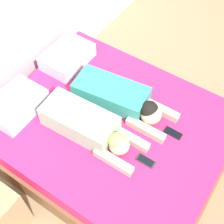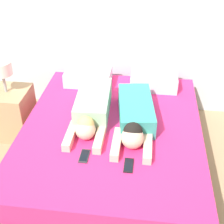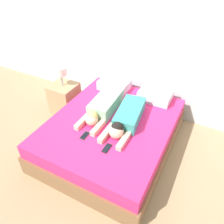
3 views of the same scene
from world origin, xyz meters
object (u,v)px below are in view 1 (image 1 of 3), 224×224
person_left (88,126)px  cell_phone_left (146,161)px  bed (112,137)px  person_right (122,99)px  cell_phone_right (173,133)px  pillow_head_left (16,105)px  pillow_head_right (67,57)px

person_left → cell_phone_left: 0.56m
bed → person_right: (0.21, 0.03, 0.35)m
person_right → bed: bearing=-171.4°
bed → person_right: size_ratio=2.08×
cell_phone_left → person_right: bearing=51.8°
cell_phone_left → cell_phone_right: size_ratio=1.00×
pillow_head_left → person_left: bearing=-76.6°
person_left → person_right: bearing=-10.1°
pillow_head_left → cell_phone_right: pillow_head_left is taller
bed → pillow_head_left: bearing=114.9°
cell_phone_right → person_left: bearing=123.0°
pillow_head_left → person_right: person_right is taller
cell_phone_right → pillow_head_left: bearing=113.4°
bed → pillow_head_right: (0.37, 0.79, 0.33)m
pillow_head_right → person_left: (-0.57, -0.69, 0.02)m
pillow_head_right → cell_phone_left: bearing=-113.5°
pillow_head_left → bed: bearing=-65.1°
bed → person_right: 0.41m
pillow_head_left → cell_phone_right: (0.56, -1.30, -0.07)m
pillow_head_right → person_right: person_right is taller
cell_phone_left → pillow_head_right: bearing=66.5°
pillow_head_left → cell_phone_right: size_ratio=3.16×
person_left → person_right: person_right is taller
person_right → cell_phone_right: (-0.01, -0.54, -0.09)m
bed → pillow_head_right: pillow_head_right is taller
pillow_head_left → person_left: person_left is taller
pillow_head_left → cell_phone_left: bearing=-80.9°
pillow_head_left → pillow_head_right: size_ratio=1.00×
bed → person_right: bearing=8.6°
pillow_head_right → person_left: 0.89m
person_left → cell_phone_right: bearing=-57.0°
pillow_head_right → person_right: bearing=-102.0°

